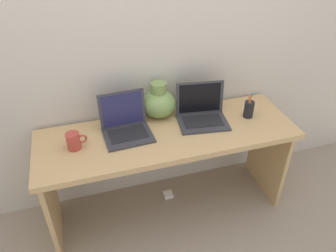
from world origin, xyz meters
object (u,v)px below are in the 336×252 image
laptop_right (201,111)px  green_vase (159,102)px  pen_cup (249,109)px  coffee_mug (74,141)px  laptop_left (125,123)px  power_brick (168,195)px

laptop_right → green_vase: bearing=153.8°
pen_cup → coffee_mug: bearing=-179.5°
coffee_mug → laptop_right: bearing=5.4°
laptop_left → green_vase: (0.26, 0.13, 0.04)m
pen_cup → power_brick: size_ratio=2.58×
green_vase → power_brick: 0.81m
green_vase → coffee_mug: size_ratio=2.01×
laptop_left → pen_cup: size_ratio=1.74×
coffee_mug → power_brick: (0.62, 0.10, -0.75)m
green_vase → pen_cup: 0.62m
laptop_left → coffee_mug: 0.34m
laptop_right → pen_cup: laptop_right is taller
laptop_left → coffee_mug: bearing=-166.2°
green_vase → laptop_right: bearing=-26.2°
laptop_left → coffee_mug: (-0.33, -0.08, -0.01)m
green_vase → pen_cup: green_vase is taller
green_vase → pen_cup: size_ratio=1.39×
green_vase → coffee_mug: (-0.59, -0.21, -0.05)m
green_vase → laptop_left: bearing=-153.5°
laptop_left → power_brick: bearing=3.5°
coffee_mug → power_brick: 0.98m
laptop_right → power_brick: 0.80m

